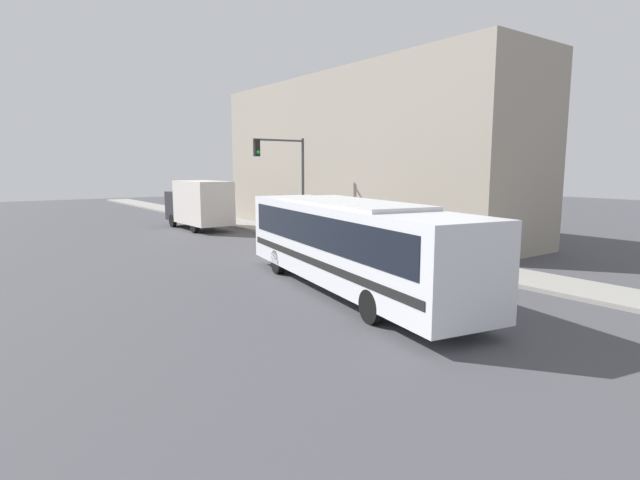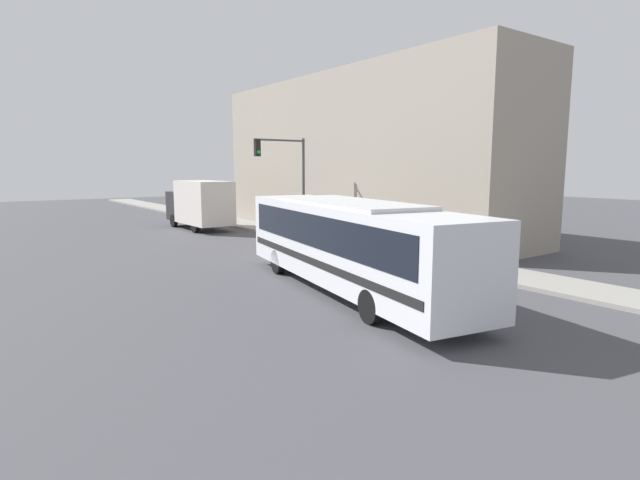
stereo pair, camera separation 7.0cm
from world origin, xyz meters
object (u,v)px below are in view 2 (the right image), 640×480
(city_bus, at_px, (349,240))
(pedestrian_mid_block, at_px, (405,232))
(fire_hydrant, at_px, (396,247))
(traffic_light_pole, at_px, (288,170))
(parking_meter, at_px, (321,224))
(delivery_truck, at_px, (200,203))
(pedestrian_near_corner, at_px, (345,227))

(city_bus, height_order, pedestrian_mid_block, city_bus)
(fire_hydrant, bearing_deg, city_bus, -148.46)
(city_bus, relative_size, traffic_light_pole, 2.19)
(fire_hydrant, distance_m, parking_meter, 5.86)
(parking_meter, height_order, pedestrian_mid_block, pedestrian_mid_block)
(delivery_truck, bearing_deg, fire_hydrant, -79.76)
(pedestrian_near_corner, bearing_deg, delivery_truck, 108.73)
(pedestrian_near_corner, relative_size, pedestrian_mid_block, 0.91)
(fire_hydrant, height_order, pedestrian_near_corner, pedestrian_near_corner)
(delivery_truck, xyz_separation_m, fire_hydrant, (2.86, -15.85, -1.21))
(traffic_light_pole, distance_m, parking_meter, 3.63)
(traffic_light_pole, distance_m, pedestrian_near_corner, 4.61)
(fire_hydrant, bearing_deg, traffic_light_pole, 96.84)
(fire_hydrant, xyz_separation_m, traffic_light_pole, (-0.93, 7.74, 3.45))
(city_bus, xyz_separation_m, pedestrian_mid_block, (6.94, 4.16, -0.71))
(fire_hydrant, height_order, traffic_light_pole, traffic_light_pole)
(delivery_truck, xyz_separation_m, parking_meter, (2.86, -10.01, -0.70))
(delivery_truck, relative_size, parking_meter, 4.84)
(pedestrian_mid_block, bearing_deg, traffic_light_pole, 107.43)
(pedestrian_mid_block, bearing_deg, fire_hydrant, -151.94)
(delivery_truck, height_order, fire_hydrant, delivery_truck)
(city_bus, distance_m, parking_meter, 10.92)
(fire_hydrant, bearing_deg, parking_meter, 90.00)
(delivery_truck, distance_m, traffic_light_pole, 8.64)
(delivery_truck, bearing_deg, city_bus, -98.23)
(traffic_light_pole, relative_size, pedestrian_mid_block, 3.15)
(pedestrian_mid_block, bearing_deg, city_bus, -149.09)
(delivery_truck, xyz_separation_m, pedestrian_near_corner, (3.75, -11.06, -0.79))
(fire_hydrant, xyz_separation_m, parking_meter, (0.00, 5.84, 0.51))
(traffic_light_pole, relative_size, pedestrian_near_corner, 3.47)
(traffic_light_pole, bearing_deg, parking_meter, -63.95)
(city_bus, bearing_deg, fire_hydrant, 42.32)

